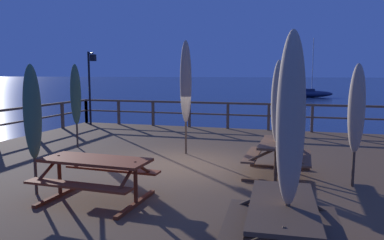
{
  "coord_description": "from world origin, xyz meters",
  "views": [
    {
      "loc": [
        2.79,
        -8.68,
        3.14
      ],
      "look_at": [
        0.0,
        0.96,
        1.87
      ],
      "focal_mm": 34.72,
      "sensor_mm": 36.0,
      "label": 1
    }
  ],
  "objects_px": {
    "picnic_table_front_left": "(278,151)",
    "patio_umbrella_tall_mid_left": "(76,95)",
    "patio_umbrella_short_mid": "(186,82)",
    "patio_umbrella_tall_back_right": "(291,121)",
    "patio_umbrella_tall_back_left": "(357,109)",
    "sailboat_distant": "(309,93)",
    "patio_umbrella_short_front": "(32,113)",
    "lamp_post_hooked": "(91,77)",
    "picnic_table_mid_centre": "(96,170)",
    "patio_umbrella_tall_front": "(278,103)",
    "picnic_table_back_right": "(282,221)"
  },
  "relations": [
    {
      "from": "picnic_table_front_left",
      "to": "picnic_table_back_right",
      "type": "height_order",
      "value": "same"
    },
    {
      "from": "patio_umbrella_short_mid",
      "to": "patio_umbrella_tall_back_left",
      "type": "distance_m",
      "value": 4.61
    },
    {
      "from": "patio_umbrella_tall_back_right",
      "to": "lamp_post_hooked",
      "type": "bearing_deg",
      "value": 130.55
    },
    {
      "from": "picnic_table_back_right",
      "to": "sailboat_distant",
      "type": "xyz_separation_m",
      "value": [
        1.41,
        47.2,
        -0.91
      ]
    },
    {
      "from": "picnic_table_back_right",
      "to": "patio_umbrella_short_front",
      "type": "xyz_separation_m",
      "value": [
        -4.56,
        1.4,
        1.0
      ]
    },
    {
      "from": "patio_umbrella_tall_front",
      "to": "lamp_post_hooked",
      "type": "xyz_separation_m",
      "value": [
        -8.26,
        5.99,
        0.48
      ]
    },
    {
      "from": "sailboat_distant",
      "to": "patio_umbrella_short_front",
      "type": "bearing_deg",
      "value": -97.42
    },
    {
      "from": "picnic_table_front_left",
      "to": "picnic_table_back_right",
      "type": "distance_m",
      "value": 4.0
    },
    {
      "from": "patio_umbrella_tall_front",
      "to": "patio_umbrella_tall_mid_left",
      "type": "height_order",
      "value": "patio_umbrella_tall_front"
    },
    {
      "from": "picnic_table_front_left",
      "to": "patio_umbrella_tall_front",
      "type": "height_order",
      "value": "patio_umbrella_tall_front"
    },
    {
      "from": "picnic_table_front_left",
      "to": "patio_umbrella_tall_back_right",
      "type": "xyz_separation_m",
      "value": [
        0.32,
        -4.06,
        1.19
      ]
    },
    {
      "from": "patio_umbrella_tall_back_left",
      "to": "patio_umbrella_short_front",
      "type": "bearing_deg",
      "value": -159.42
    },
    {
      "from": "patio_umbrella_tall_front",
      "to": "patio_umbrella_short_mid",
      "type": "height_order",
      "value": "patio_umbrella_short_mid"
    },
    {
      "from": "picnic_table_front_left",
      "to": "sailboat_distant",
      "type": "distance_m",
      "value": 43.24
    },
    {
      "from": "patio_umbrella_tall_back_left",
      "to": "sailboat_distant",
      "type": "bearing_deg",
      "value": 89.77
    },
    {
      "from": "picnic_table_front_left",
      "to": "patio_umbrella_tall_front",
      "type": "relative_size",
      "value": 0.66
    },
    {
      "from": "patio_umbrella_short_front",
      "to": "patio_umbrella_tall_front",
      "type": "bearing_deg",
      "value": 31.53
    },
    {
      "from": "patio_umbrella_tall_mid_left",
      "to": "sailboat_distant",
      "type": "xyz_separation_m",
      "value": [
        7.78,
        41.66,
        -1.98
      ]
    },
    {
      "from": "picnic_table_back_right",
      "to": "patio_umbrella_tall_front",
      "type": "relative_size",
      "value": 0.72
    },
    {
      "from": "patio_umbrella_short_mid",
      "to": "picnic_table_mid_centre",
      "type": "bearing_deg",
      "value": -95.33
    },
    {
      "from": "picnic_table_front_left",
      "to": "patio_umbrella_tall_mid_left",
      "type": "height_order",
      "value": "patio_umbrella_tall_mid_left"
    },
    {
      "from": "patio_umbrella_short_mid",
      "to": "patio_umbrella_tall_front",
      "type": "bearing_deg",
      "value": -31.08
    },
    {
      "from": "picnic_table_front_left",
      "to": "sailboat_distant",
      "type": "height_order",
      "value": "sailboat_distant"
    },
    {
      "from": "picnic_table_back_right",
      "to": "patio_umbrella_tall_back_right",
      "type": "relative_size",
      "value": 0.67
    },
    {
      "from": "picnic_table_front_left",
      "to": "sailboat_distant",
      "type": "bearing_deg",
      "value": 87.78
    },
    {
      "from": "patio_umbrella_tall_mid_left",
      "to": "picnic_table_front_left",
      "type": "bearing_deg",
      "value": -14.13
    },
    {
      "from": "patio_umbrella_tall_back_right",
      "to": "lamp_post_hooked",
      "type": "xyz_separation_m",
      "value": [
        -8.61,
        10.07,
        0.37
      ]
    },
    {
      "from": "picnic_table_back_right",
      "to": "patio_umbrella_short_mid",
      "type": "bearing_deg",
      "value": 117.41
    },
    {
      "from": "picnic_table_mid_centre",
      "to": "picnic_table_back_right",
      "type": "relative_size",
      "value": 1.07
    },
    {
      "from": "patio_umbrella_short_front",
      "to": "patio_umbrella_tall_mid_left",
      "type": "bearing_deg",
      "value": 113.71
    },
    {
      "from": "lamp_post_hooked",
      "to": "sailboat_distant",
      "type": "xyz_separation_m",
      "value": [
        9.96,
        37.19,
        -2.47
      ]
    },
    {
      "from": "patio_umbrella_tall_mid_left",
      "to": "lamp_post_hooked",
      "type": "bearing_deg",
      "value": 116.03
    },
    {
      "from": "patio_umbrella_short_front",
      "to": "sailboat_distant",
      "type": "xyz_separation_m",
      "value": [
        5.96,
        45.8,
        -1.91
      ]
    },
    {
      "from": "sailboat_distant",
      "to": "picnic_table_front_left",
      "type": "bearing_deg",
      "value": -92.22
    },
    {
      "from": "picnic_table_mid_centre",
      "to": "picnic_table_back_right",
      "type": "distance_m",
      "value": 3.57
    },
    {
      "from": "patio_umbrella_short_mid",
      "to": "patio_umbrella_tall_mid_left",
      "type": "relative_size",
      "value": 1.24
    },
    {
      "from": "picnic_table_mid_centre",
      "to": "patio_umbrella_tall_back_right",
      "type": "xyz_separation_m",
      "value": [
        3.34,
        -1.47,
        1.18
      ]
    },
    {
      "from": "patio_umbrella_tall_back_left",
      "to": "lamp_post_hooked",
      "type": "distance_m",
      "value": 11.72
    },
    {
      "from": "picnic_table_mid_centre",
      "to": "patio_umbrella_tall_back_right",
      "type": "height_order",
      "value": "patio_umbrella_tall_back_right"
    },
    {
      "from": "patio_umbrella_tall_front",
      "to": "patio_umbrella_tall_back_right",
      "type": "relative_size",
      "value": 0.93
    },
    {
      "from": "patio_umbrella_tall_back_left",
      "to": "sailboat_distant",
      "type": "distance_m",
      "value": 43.67
    },
    {
      "from": "patio_umbrella_short_mid",
      "to": "patio_umbrella_tall_mid_left",
      "type": "bearing_deg",
      "value": -179.15
    },
    {
      "from": "patio_umbrella_tall_back_left",
      "to": "patio_umbrella_tall_back_right",
      "type": "bearing_deg",
      "value": -107.9
    },
    {
      "from": "lamp_post_hooked",
      "to": "picnic_table_front_left",
      "type": "bearing_deg",
      "value": -35.93
    },
    {
      "from": "lamp_post_hooked",
      "to": "patio_umbrella_tall_back_left",
      "type": "bearing_deg",
      "value": -33.31
    },
    {
      "from": "picnic_table_back_right",
      "to": "patio_umbrella_tall_back_left",
      "type": "bearing_deg",
      "value": 70.98
    },
    {
      "from": "patio_umbrella_short_mid",
      "to": "lamp_post_hooked",
      "type": "distance_m",
      "value": 7.18
    },
    {
      "from": "patio_umbrella_tall_back_left",
      "to": "patio_umbrella_short_mid",
      "type": "bearing_deg",
      "value": 154.0
    },
    {
      "from": "patio_umbrella_short_mid",
      "to": "patio_umbrella_tall_back_right",
      "type": "xyz_separation_m",
      "value": [
        2.95,
        -5.65,
        -0.27
      ]
    },
    {
      "from": "lamp_post_hooked",
      "to": "sailboat_distant",
      "type": "bearing_deg",
      "value": 75.0
    }
  ]
}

